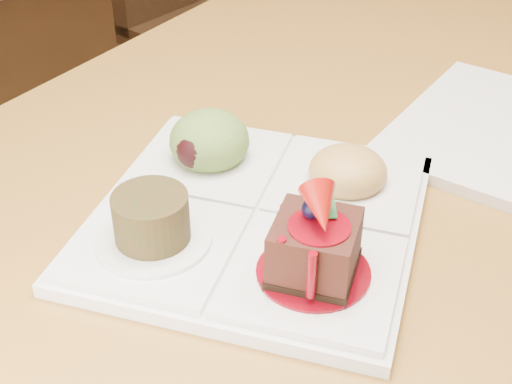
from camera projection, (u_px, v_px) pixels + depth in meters
The scene contains 1 object.
sampler_plate at pixel (255, 203), 0.60m from camera, with size 0.33×0.33×0.10m.
Camera 1 is at (0.11, -0.96, 1.12)m, focal length 50.00 mm.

